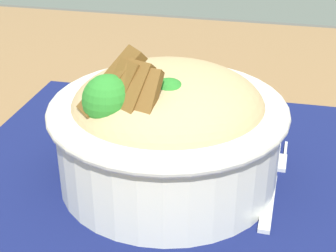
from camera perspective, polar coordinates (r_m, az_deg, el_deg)
The scene contains 4 objects.
table at distance 0.47m, azimuth 0.51°, elevation -12.90°, with size 1.07×0.99×0.71m.
placemat at distance 0.44m, azimuth 1.90°, elevation -6.01°, with size 0.40×0.35×0.00m, color #11194C.
bowl at distance 0.41m, azimuth -0.11°, elevation 0.07°, with size 0.19×0.19×0.12m.
fork at distance 0.45m, azimuth 11.46°, elevation -5.50°, with size 0.02×0.14×0.00m.
Camera 1 is at (0.08, -0.35, 0.96)m, focal length 54.79 mm.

